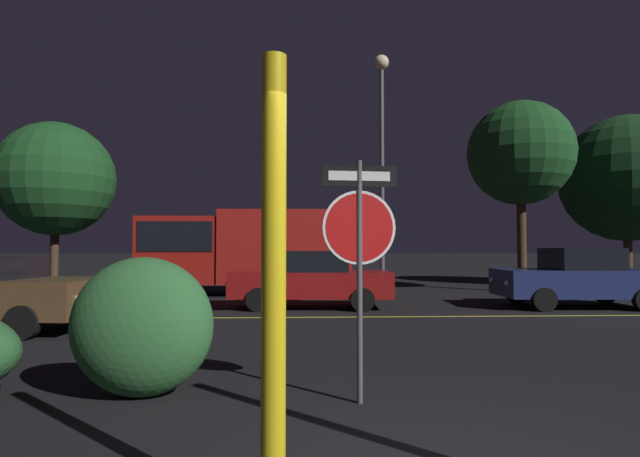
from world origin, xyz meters
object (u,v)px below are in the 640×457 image
yellow_pole_left (274,287)px  street_lamp (382,129)px  passing_car_3 (577,278)px  delivery_truck (242,247)px  stop_sign (359,233)px  tree_0 (520,154)px  tree_1 (626,179)px  tree_2 (56,179)px  passing_car_2 (312,280)px  hedge_bush_1 (143,326)px

yellow_pole_left → street_lamp: size_ratio=0.32×
street_lamp → passing_car_3: bearing=-43.4°
street_lamp → delivery_truck: bearing=-176.8°
stop_sign → tree_0: (7.40, 12.46, 3.25)m
yellow_pole_left → tree_1: 21.95m
tree_1 → tree_2: tree_1 is taller
passing_car_2 → tree_1: size_ratio=0.62×
stop_sign → hedge_bush_1: 2.54m
yellow_pole_left → street_lamp: (3.08, 14.47, 4.42)m
passing_car_3 → tree_2: tree_2 is taller
passing_car_3 → tree_0: bearing=-4.3°
hedge_bush_1 → tree_1: size_ratio=0.22×
passing_car_3 → tree_1: 9.76m
street_lamp → tree_1: 10.91m
passing_car_3 → tree_2: bearing=70.7°
delivery_truck → stop_sign: bearing=-167.2°
passing_car_3 → hedge_bush_1: bearing=132.5°
yellow_pole_left → street_lamp: bearing=78.0°
tree_0 → tree_1: 5.91m
street_lamp → tree_2: 12.90m
stop_sign → tree_2: tree_2 is taller
stop_sign → tree_2: size_ratio=0.38×
tree_1 → passing_car_3: bearing=-131.7°
street_lamp → tree_2: (-12.54, 2.65, -1.48)m
stop_sign → yellow_pole_left: 2.41m
passing_car_2 → delivery_truck: (-2.29, 3.79, 0.86)m
tree_0 → tree_1: bearing=22.3°
tree_1 → delivery_truck: bearing=-169.9°
tree_0 → tree_2: tree_0 is taller
yellow_pole_left → tree_0: tree_0 is taller
tree_2 → stop_sign: bearing=-55.5°
hedge_bush_1 → passing_car_2: (2.05, 7.84, -0.00)m
tree_2 → delivery_truck: bearing=-20.9°
stop_sign → yellow_pole_left: (-0.78, -2.24, -0.39)m
passing_car_2 → tree_2: size_ratio=0.67×
hedge_bush_1 → street_lamp: 13.72m
hedge_bush_1 → passing_car_2: bearing=75.4°
tree_1 → stop_sign: bearing=-131.2°
tree_0 → tree_1: tree_1 is taller
delivery_truck → yellow_pole_left: bearing=-172.1°
hedge_bush_1 → tree_0: size_ratio=0.22×
hedge_bush_1 → passing_car_2: 8.10m
stop_sign → tree_1: (12.85, 14.69, 2.68)m
passing_car_2 → tree_0: tree_0 is taller
yellow_pole_left → passing_car_2: (0.51, 10.41, -0.62)m
yellow_pole_left → hedge_bush_1: (-1.54, 2.57, -0.62)m
hedge_bush_1 → tree_2: bearing=118.6°
yellow_pole_left → passing_car_3: size_ratio=0.64×
tree_2 → street_lamp: bearing=-11.9°
tree_1 → street_lamp: bearing=-166.8°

